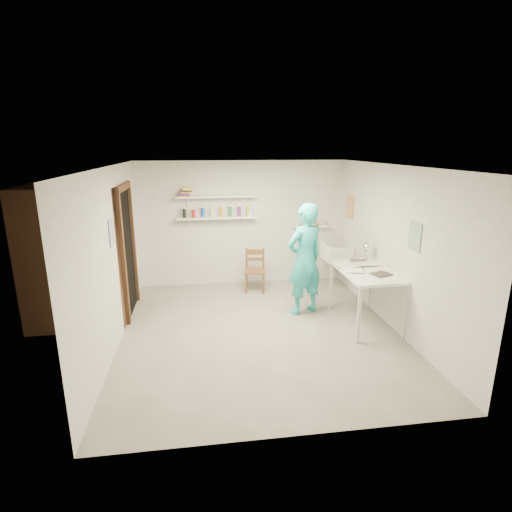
{
  "coord_description": "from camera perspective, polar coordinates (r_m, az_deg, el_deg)",
  "views": [
    {
      "loc": [
        -0.83,
        -5.36,
        2.65
      ],
      "look_at": [
        0.0,
        0.4,
        1.05
      ],
      "focal_mm": 28.0,
      "sensor_mm": 36.0,
      "label": 1
    }
  ],
  "objects": [
    {
      "name": "floor",
      "position": [
        6.04,
        0.55,
        -10.76
      ],
      "size": [
        4.0,
        4.5,
        0.02
      ],
      "primitive_type": "cube",
      "color": "slate",
      "rests_on": "ground"
    },
    {
      "name": "ceiling",
      "position": [
        5.42,
        0.62,
        12.84
      ],
      "size": [
        4.0,
        4.5,
        0.02
      ],
      "primitive_type": "cube",
      "color": "silver",
      "rests_on": "wall_back"
    },
    {
      "name": "wall_back",
      "position": [
        7.8,
        -1.95,
        4.67
      ],
      "size": [
        4.0,
        0.02,
        2.4
      ],
      "primitive_type": "cube",
      "color": "silver",
      "rests_on": "ground"
    },
    {
      "name": "wall_front",
      "position": [
        3.52,
        6.26,
        -9.09
      ],
      "size": [
        4.0,
        0.02,
        2.4
      ],
      "primitive_type": "cube",
      "color": "silver",
      "rests_on": "ground"
    },
    {
      "name": "wall_left",
      "position": [
        5.67,
        -19.91,
        -0.37
      ],
      "size": [
        0.02,
        4.5,
        2.4
      ],
      "primitive_type": "cube",
      "color": "silver",
      "rests_on": "ground"
    },
    {
      "name": "wall_right",
      "position": [
        6.23,
        19.17,
        1.06
      ],
      "size": [
        0.02,
        4.5,
        2.4
      ],
      "primitive_type": "cube",
      "color": "silver",
      "rests_on": "ground"
    },
    {
      "name": "doorway_recess",
      "position": [
        6.72,
        -17.88,
        0.41
      ],
      "size": [
        0.02,
        0.9,
        2.0
      ],
      "primitive_type": "cube",
      "color": "black",
      "rests_on": "wall_left"
    },
    {
      "name": "corridor_box",
      "position": [
        6.86,
        -23.76,
        0.58
      ],
      "size": [
        1.4,
        1.5,
        2.1
      ],
      "primitive_type": "cube",
      "color": "brown",
      "rests_on": "ground"
    },
    {
      "name": "door_lintel",
      "position": [
        6.53,
        -18.47,
        9.34
      ],
      "size": [
        0.06,
        1.05,
        0.1
      ],
      "primitive_type": "cube",
      "color": "brown",
      "rests_on": "wall_left"
    },
    {
      "name": "door_jamb_near",
      "position": [
        6.24,
        -18.42,
        -0.77
      ],
      "size": [
        0.06,
        0.1,
        2.0
      ],
      "primitive_type": "cube",
      "color": "brown",
      "rests_on": "ground"
    },
    {
      "name": "door_jamb_far",
      "position": [
        7.19,
        -17.1,
        1.43
      ],
      "size": [
        0.06,
        0.1,
        2.0
      ],
      "primitive_type": "cube",
      "color": "brown",
      "rests_on": "ground"
    },
    {
      "name": "shelf_lower",
      "position": [
        7.61,
        -5.62,
        5.48
      ],
      "size": [
        1.5,
        0.22,
        0.03
      ],
      "primitive_type": "cube",
      "color": "white",
      "rests_on": "wall_back"
    },
    {
      "name": "shelf_upper",
      "position": [
        7.55,
        -5.7,
        8.47
      ],
      "size": [
        1.5,
        0.22,
        0.03
      ],
      "primitive_type": "cube",
      "color": "white",
      "rests_on": "wall_back"
    },
    {
      "name": "ledge_shelf",
      "position": [
        7.98,
        7.83,
        4.2
      ],
      "size": [
        0.7,
        0.14,
        0.03
      ],
      "primitive_type": "cube",
      "color": "white",
      "rests_on": "wall_back"
    },
    {
      "name": "poster_left",
      "position": [
        5.64,
        -19.92,
        3.2
      ],
      "size": [
        0.01,
        0.28,
        0.36
      ],
      "primitive_type": "cube",
      "color": "#334C7F",
      "rests_on": "wall_left"
    },
    {
      "name": "poster_right_a",
      "position": [
        7.77,
        13.25,
        6.85
      ],
      "size": [
        0.01,
        0.34,
        0.42
      ],
      "primitive_type": "cube",
      "color": "#995933",
      "rests_on": "wall_right"
    },
    {
      "name": "poster_right_b",
      "position": [
        5.69,
        21.72,
        2.61
      ],
      "size": [
        0.01,
        0.3,
        0.38
      ],
      "primitive_type": "cube",
      "color": "#3F724C",
      "rests_on": "wall_right"
    },
    {
      "name": "belfast_sink",
      "position": [
        7.76,
        11.5,
        0.53
      ],
      "size": [
        0.48,
        0.6,
        0.3
      ],
      "primitive_type": "cube",
      "color": "white",
      "rests_on": "wall_right"
    },
    {
      "name": "man",
      "position": [
        6.42,
        6.98,
        -0.49
      ],
      "size": [
        0.78,
        0.66,
        1.81
      ],
      "primitive_type": "imported",
      "rotation": [
        0.0,
        0.0,
        3.56
      ],
      "color": "#24B2B5",
      "rests_on": "ground"
    },
    {
      "name": "wall_clock",
      "position": [
        6.55,
        7.36,
        2.56
      ],
      "size": [
        0.31,
        0.16,
        0.33
      ],
      "primitive_type": "cylinder",
      "rotation": [
        1.57,
        0.0,
        0.41
      ],
      "color": "beige",
      "rests_on": "man"
    },
    {
      "name": "wooden_chair",
      "position": [
        7.47,
        -0.16,
        -2.1
      ],
      "size": [
        0.43,
        0.41,
        0.81
      ],
      "primitive_type": "cube",
      "rotation": [
        0.0,
        0.0,
        -0.15
      ],
      "color": "brown",
      "rests_on": "ground"
    },
    {
      "name": "work_table",
      "position": [
        6.35,
        15.34,
        -5.66
      ],
      "size": [
        0.77,
        1.29,
        0.86
      ],
      "primitive_type": "cube",
      "color": "silver",
      "rests_on": "ground"
    },
    {
      "name": "desk_lamp",
      "position": [
        6.69,
        15.68,
        1.21
      ],
      "size": [
        0.16,
        0.16,
        0.16
      ],
      "primitive_type": "sphere",
      "color": "white",
      "rests_on": "work_table"
    },
    {
      "name": "spray_cans",
      "position": [
        7.59,
        -5.64,
        6.22
      ],
      "size": [
        1.29,
        0.06,
        0.17
      ],
      "color": "black",
      "rests_on": "shelf_lower"
    },
    {
      "name": "book_stack",
      "position": [
        7.53,
        -10.02,
        8.95
      ],
      "size": [
        0.26,
        0.14,
        0.14
      ],
      "color": "red",
      "rests_on": "shelf_upper"
    },
    {
      "name": "ledge_pots",
      "position": [
        7.97,
        7.84,
        4.62
      ],
      "size": [
        0.48,
        0.07,
        0.09
      ],
      "color": "silver",
      "rests_on": "ledge_shelf"
    },
    {
      "name": "papers",
      "position": [
        6.21,
        15.63,
        -1.83
      ],
      "size": [
        0.3,
        0.22,
        0.03
      ],
      "color": "silver",
      "rests_on": "work_table"
    }
  ]
}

